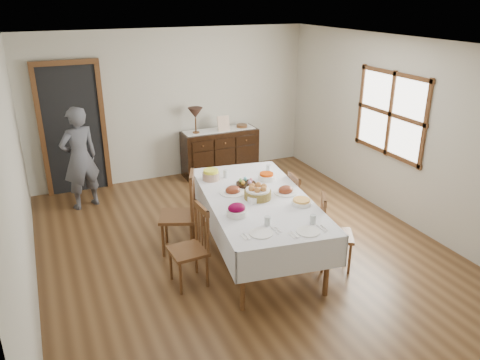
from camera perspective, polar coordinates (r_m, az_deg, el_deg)
name	(u,v)px	position (r m, az deg, el deg)	size (l,w,h in m)	color
ground	(243,250)	(6.20, 0.38, -8.49)	(6.00, 6.00, 0.00)	brown
room_shell	(219,122)	(5.87, -2.59, 7.13)	(5.02, 6.02, 2.65)	silver
dining_table	(257,204)	(5.74, 2.12, -2.98)	(1.54, 2.53, 0.82)	silver
chair_left_near	(192,245)	(5.36, -5.88, -7.94)	(0.42, 0.42, 0.95)	brown
chair_left_far	(182,212)	(6.01, -7.11, -3.87)	(0.58, 0.58, 1.07)	brown
chair_right_near	(332,231)	(5.75, 11.19, -6.16)	(0.53, 0.53, 0.94)	brown
chair_right_far	(301,204)	(6.43, 7.47, -2.96)	(0.41, 0.41, 0.90)	brown
sideboard	(220,152)	(8.59, -2.46, 3.41)	(1.38, 0.50, 0.83)	black
person	(79,155)	(7.48, -19.00, 2.90)	(0.53, 0.34, 1.70)	#50515A
bread_basket	(258,193)	(5.65, 2.17, -1.56)	(0.33, 0.33, 0.18)	olive
egg_basket	(246,184)	(6.01, 0.73, -0.47)	(0.26, 0.26, 0.10)	black
ham_platter_a	(233,191)	(5.81, -0.88, -1.33)	(0.33, 0.33, 0.11)	white
ham_platter_b	(286,191)	(5.83, 5.58, -1.31)	(0.29, 0.29, 0.11)	white
beet_bowl	(237,210)	(5.21, -0.41, -3.72)	(0.23, 0.23, 0.15)	white
carrot_bowl	(266,177)	(6.22, 3.25, 0.40)	(0.22, 0.22, 0.10)	white
pineapple_bowl	(211,175)	(6.22, -3.56, 0.62)	(0.23, 0.23, 0.14)	tan
casserole_dish	(301,202)	(5.54, 7.51, -2.67)	(0.23, 0.23, 0.07)	white
butter_dish	(254,200)	(5.55, 1.77, -2.43)	(0.15, 0.11, 0.07)	white
setting_left	(263,229)	(4.92, 2.79, -5.99)	(0.44, 0.31, 0.10)	white
setting_right	(309,227)	(5.00, 8.44, -5.73)	(0.44, 0.31, 0.10)	white
glass_far_a	(225,174)	(6.28, -1.79, 0.77)	(0.06, 0.06, 0.11)	silver
glass_far_b	(268,168)	(6.51, 3.49, 1.47)	(0.07, 0.07, 0.10)	silver
runner	(219,130)	(8.49, -2.55, 6.12)	(1.30, 0.35, 0.01)	white
table_lamp	(195,114)	(8.23, -5.47, 8.05)	(0.26, 0.26, 0.46)	brown
picture_frame	(223,124)	(8.38, -2.03, 6.88)	(0.22, 0.08, 0.28)	beige
deco_bowl	(242,126)	(8.64, 0.23, 6.59)	(0.20, 0.20, 0.06)	brown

